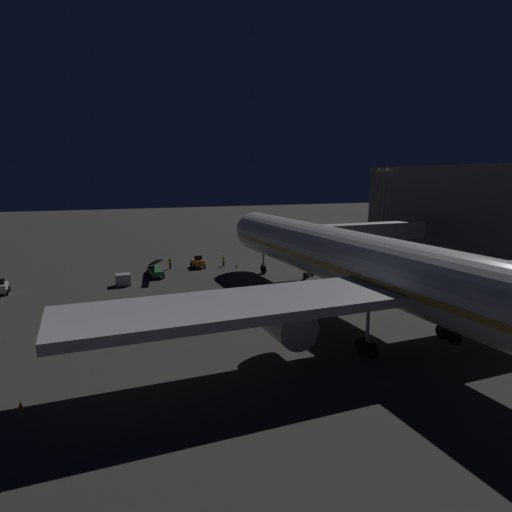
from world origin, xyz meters
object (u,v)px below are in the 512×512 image
airliner_at_gate (395,274)px  baggage_tug_lead (198,263)px  traffic_cone_nose_starboard (237,265)px  apron_floodlight_mast (384,204)px  traffic_cone_nose_port (263,263)px  jet_bridge (351,233)px  ground_crew_marshaller_fwd (224,260)px  ground_crew_by_belt_loader (170,262)px  baggage_tug_spare (0,288)px  belt_loader (155,270)px  baggage_container_mid_row (123,280)px  traffic_cone_wingtip_svc_side (20,405)px

airliner_at_gate → baggage_tug_lead: (7.86, -35.85, -4.96)m
baggage_tug_lead → traffic_cone_nose_starboard: size_ratio=4.85×
apron_floodlight_mast → traffic_cone_nose_port: apron_floodlight_mast is taller
airliner_at_gate → jet_bridge: size_ratio=3.12×
apron_floodlight_mast → ground_crew_marshaller_fwd: apron_floodlight_mast is taller
jet_bridge → airliner_at_gate: bearing=63.6°
apron_floodlight_mast → baggage_tug_lead: size_ratio=5.77×
baggage_tug_lead → ground_crew_by_belt_loader: (4.13, -0.77, 0.25)m
jet_bridge → baggage_tug_spare: size_ratio=8.43×
baggage_tug_lead → traffic_cone_nose_port: bearing=168.6°
apron_floodlight_mast → baggage_tug_spare: size_ratio=5.84×
traffic_cone_nose_port → ground_crew_by_belt_loader: bearing=-11.2°
airliner_at_gate → belt_loader: size_ratio=8.61×
baggage_container_mid_row → ground_crew_by_belt_loader: bearing=-133.6°
jet_bridge → baggage_tug_spare: bearing=-6.9°
ground_crew_by_belt_loader → airliner_at_gate: bearing=108.1°
baggage_container_mid_row → traffic_cone_nose_port: baggage_container_mid_row is taller
traffic_cone_nose_starboard → apron_floodlight_mast: bearing=-179.5°
jet_bridge → ground_crew_marshaller_fwd: 19.99m
belt_loader → jet_bridge: bearing=162.9°
belt_loader → traffic_cone_nose_starboard: bearing=-173.0°
ground_crew_marshaller_fwd → traffic_cone_wingtip_svc_side: bearing=56.0°
baggage_tug_spare → belt_loader: size_ratio=0.33×
jet_bridge → traffic_cone_nose_port: (9.70, -9.82, -5.56)m
ground_crew_by_belt_loader → traffic_cone_nose_port: ground_crew_by_belt_loader is taller
airliner_at_gate → ground_crew_by_belt_loader: 38.82m
baggage_container_mid_row → airliner_at_gate: bearing=124.6°
airliner_at_gate → baggage_container_mid_row: 35.03m
baggage_tug_spare → apron_floodlight_mast: bearing=-175.6°
traffic_cone_nose_port → baggage_container_mid_row: bearing=13.6°
baggage_tug_lead → baggage_container_mid_row: 13.93m
airliner_at_gate → traffic_cone_wingtip_svc_side: airliner_at_gate is taller
belt_loader → baggage_tug_lead: 7.96m
baggage_container_mid_row → ground_crew_by_belt_loader: (-7.71, -8.09, 0.29)m
jet_bridge → ground_crew_marshaller_fwd: jet_bridge is taller
apron_floodlight_mast → traffic_cone_nose_starboard: 29.07m
traffic_cone_nose_port → traffic_cone_wingtip_svc_side: size_ratio=1.00×
belt_loader → traffic_cone_nose_starboard: (-12.76, -1.56, -0.57)m
traffic_cone_wingtip_svc_side → traffic_cone_nose_port: bearing=-131.2°
airliner_at_gate → traffic_cone_wingtip_svc_side: bearing=2.4°
baggage_tug_lead → ground_crew_marshaller_fwd: (-4.04, 0.49, 0.21)m
baggage_tug_spare → traffic_cone_nose_starboard: (-31.57, -4.29, -0.51)m
airliner_at_gate → baggage_tug_lead: 37.04m
traffic_cone_nose_port → belt_loader: bearing=5.2°
jet_bridge → belt_loader: jet_bridge is taller
ground_crew_by_belt_loader → baggage_container_mid_row: bearing=46.4°
baggage_container_mid_row → ground_crew_marshaller_fwd: ground_crew_marshaller_fwd is taller
apron_floodlight_mast → ground_crew_marshaller_fwd: 30.44m
apron_floodlight_mast → traffic_cone_nose_port: (23.30, 0.26, -8.81)m
traffic_cone_wingtip_svc_side → apron_floodlight_mast: bearing=-146.8°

